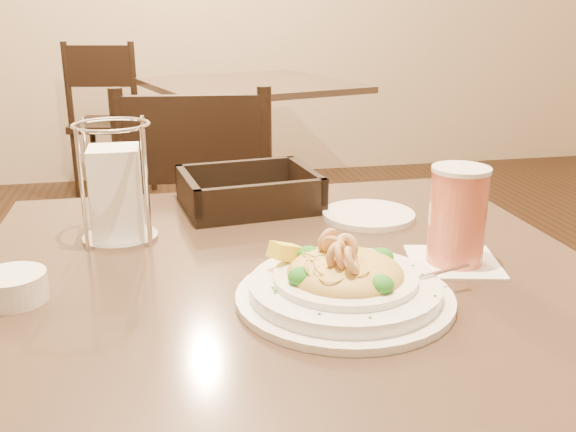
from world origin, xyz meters
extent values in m
cube|color=#4E3B2C|center=(0.00, 0.00, 0.74)|extent=(0.90, 0.90, 0.03)
cylinder|color=black|center=(0.28, 2.33, 0.01)|extent=(0.52, 0.52, 0.03)
cylinder|color=black|center=(0.28, 2.33, 0.38)|extent=(0.12, 0.12, 0.70)
cube|color=#4E3B2C|center=(0.28, 2.33, 0.74)|extent=(1.12, 1.12, 0.03)
cube|color=black|center=(-0.07, 0.95, 0.45)|extent=(0.47, 0.47, 0.04)
cylinder|color=black|center=(0.13, 1.11, 0.21)|extent=(0.04, 0.04, 0.43)
cylinder|color=black|center=(-0.23, 1.15, 0.21)|extent=(0.04, 0.04, 0.43)
cylinder|color=black|center=(0.09, 0.75, 0.21)|extent=(0.04, 0.04, 0.43)
cylinder|color=black|center=(-0.27, 0.79, 0.21)|extent=(0.04, 0.04, 0.43)
cylinder|color=black|center=(0.09, 0.75, 0.70)|extent=(0.04, 0.04, 0.46)
cylinder|color=black|center=(-0.27, 0.79, 0.70)|extent=(0.04, 0.04, 0.46)
cube|color=black|center=(-0.09, 0.77, 0.80)|extent=(0.36, 0.07, 0.22)
cube|color=black|center=(-0.43, 3.04, 0.45)|extent=(0.49, 0.49, 0.04)
cylinder|color=black|center=(-0.22, 3.18, 0.21)|extent=(0.04, 0.04, 0.43)
cylinder|color=black|center=(-0.57, 3.25, 0.21)|extent=(0.04, 0.04, 0.43)
cylinder|color=black|center=(-0.29, 2.83, 0.21)|extent=(0.04, 0.04, 0.43)
cylinder|color=black|center=(-0.64, 2.90, 0.21)|extent=(0.04, 0.04, 0.43)
cylinder|color=black|center=(-0.29, 2.83, 0.70)|extent=(0.04, 0.04, 0.46)
cylinder|color=black|center=(-0.64, 2.90, 0.70)|extent=(0.04, 0.04, 0.46)
cube|color=black|center=(-0.46, 2.87, 0.80)|extent=(0.36, 0.10, 0.22)
cylinder|color=white|center=(0.05, -0.10, 0.76)|extent=(0.28, 0.28, 0.01)
cylinder|color=white|center=(0.05, -0.10, 0.78)|extent=(0.25, 0.25, 0.02)
cylinder|color=white|center=(0.05, -0.10, 0.79)|extent=(0.18, 0.18, 0.01)
ellipsoid|color=gold|center=(0.05, -0.10, 0.80)|extent=(0.15, 0.15, 0.05)
cube|color=yellow|center=(-0.02, -0.04, 0.81)|extent=(0.05, 0.05, 0.03)
cube|color=silver|center=(0.17, -0.11, 0.79)|extent=(0.10, 0.03, 0.01)
cube|color=silver|center=(0.11, -0.11, 0.79)|extent=(0.03, 0.02, 0.00)
torus|color=gold|center=(0.01, -0.12, 0.82)|extent=(0.04, 0.03, 0.03)
torus|color=gold|center=(0.05, -0.09, 0.82)|extent=(0.04, 0.04, 0.01)
torus|color=gold|center=(0.05, -0.14, 0.81)|extent=(0.04, 0.04, 0.02)
torus|color=gold|center=(0.04, -0.11, 0.81)|extent=(0.04, 0.04, 0.02)
torus|color=gold|center=(0.04, -0.08, 0.81)|extent=(0.04, 0.03, 0.02)
torus|color=gold|center=(0.07, -0.07, 0.80)|extent=(0.04, 0.04, 0.02)
torus|color=gold|center=(0.06, -0.08, 0.80)|extent=(0.04, 0.05, 0.02)
torus|color=gold|center=(0.01, -0.09, 0.81)|extent=(0.04, 0.03, 0.02)
torus|color=gold|center=(0.05, -0.10, 0.80)|extent=(0.04, 0.04, 0.03)
torus|color=gold|center=(0.06, -0.11, 0.81)|extent=(0.03, 0.04, 0.03)
torus|color=gold|center=(0.03, -0.07, 0.81)|extent=(0.04, 0.04, 0.01)
torus|color=gold|center=(0.02, -0.07, 0.81)|extent=(0.04, 0.04, 0.02)
torus|color=gold|center=(0.04, -0.11, 0.82)|extent=(0.04, 0.03, 0.02)
torus|color=gold|center=(0.04, -0.10, 0.82)|extent=(0.04, 0.04, 0.03)
torus|color=gold|center=(0.05, -0.10, 0.80)|extent=(0.03, 0.03, 0.02)
torus|color=gold|center=(0.01, -0.11, 0.81)|extent=(0.04, 0.04, 0.03)
torus|color=gold|center=(0.02, -0.14, 0.81)|extent=(0.04, 0.04, 0.01)
torus|color=#E1A76F|center=(0.04, -0.09, 0.83)|extent=(0.04, 0.04, 0.04)
torus|color=#E1A76F|center=(0.03, -0.12, 0.83)|extent=(0.04, 0.03, 0.03)
torus|color=#E1A76F|center=(0.05, -0.10, 0.83)|extent=(0.04, 0.04, 0.04)
torus|color=#E1A76F|center=(0.05, -0.14, 0.83)|extent=(0.04, 0.04, 0.04)
torus|color=#E1A76F|center=(0.05, -0.10, 0.83)|extent=(0.04, 0.04, 0.04)
torus|color=#E1A76F|center=(0.04, -0.12, 0.83)|extent=(0.03, 0.04, 0.04)
torus|color=#E1A76F|center=(0.03, -0.07, 0.83)|extent=(0.04, 0.03, 0.04)
ellipsoid|color=#1B6216|center=(0.11, -0.07, 0.80)|extent=(0.03, 0.03, 0.02)
ellipsoid|color=#1B6216|center=(0.01, -0.05, 0.80)|extent=(0.03, 0.03, 0.02)
ellipsoid|color=#1B6216|center=(-0.01, -0.11, 0.80)|extent=(0.03, 0.03, 0.02)
ellipsoid|color=#1B6216|center=(0.08, -0.16, 0.80)|extent=(0.03, 0.03, 0.02)
cube|color=#266619|center=(-0.01, -0.18, 0.79)|extent=(0.00, 0.00, 0.00)
cube|color=#266619|center=(0.15, -0.10, 0.79)|extent=(0.00, 0.00, 0.00)
cube|color=#266619|center=(-0.04, -0.11, 0.79)|extent=(0.00, 0.00, 0.00)
cube|color=#266619|center=(0.05, -0.20, 0.79)|extent=(0.00, 0.00, 0.00)
cube|color=#266619|center=(-0.04, -0.10, 0.79)|extent=(0.00, 0.00, 0.00)
cube|color=#266619|center=(0.13, -0.04, 0.79)|extent=(0.00, 0.00, 0.00)
cube|color=#266619|center=(-0.04, -0.12, 0.79)|extent=(0.00, 0.00, 0.00)
cube|color=#266619|center=(0.10, 0.00, 0.79)|extent=(0.00, 0.00, 0.00)
cube|color=#266619|center=(0.14, -0.16, 0.79)|extent=(0.00, 0.00, 0.00)
cube|color=#266619|center=(0.15, -0.06, 0.79)|extent=(0.00, 0.00, 0.00)
cube|color=#266619|center=(0.15, -0.07, 0.79)|extent=(0.00, 0.00, 0.00)
cube|color=white|center=(0.24, -0.01, 0.76)|extent=(0.15, 0.15, 0.00)
cylinder|color=#D6674B|center=(0.24, -0.01, 0.83)|extent=(0.08, 0.08, 0.14)
cylinder|color=white|center=(0.24, -0.01, 0.90)|extent=(0.08, 0.08, 0.01)
cube|color=black|center=(-0.01, 0.33, 0.77)|extent=(0.26, 0.23, 0.02)
cube|color=black|center=(0.10, 0.34, 0.80)|extent=(0.04, 0.20, 0.05)
cube|color=black|center=(-0.12, 0.31, 0.80)|extent=(0.04, 0.20, 0.05)
cube|color=black|center=(-0.02, 0.42, 0.80)|extent=(0.24, 0.04, 0.05)
cube|color=black|center=(0.00, 0.24, 0.80)|extent=(0.24, 0.04, 0.05)
cylinder|color=silver|center=(-0.24, 0.20, 0.76)|extent=(0.12, 0.12, 0.01)
torus|color=silver|center=(-0.24, 0.20, 0.94)|extent=(0.12, 0.12, 0.01)
cube|color=white|center=(-0.24, 0.20, 0.84)|extent=(0.09, 0.09, 0.15)
cylinder|color=silver|center=(-0.29, 0.15, 0.86)|extent=(0.01, 0.01, 0.19)
cylinder|color=silver|center=(-0.20, 0.15, 0.86)|extent=(0.01, 0.01, 0.19)
cylinder|color=silver|center=(-0.29, 0.24, 0.86)|extent=(0.01, 0.01, 0.19)
cylinder|color=silver|center=(-0.20, 0.24, 0.86)|extent=(0.01, 0.01, 0.19)
cylinder|color=white|center=(0.19, 0.22, 0.76)|extent=(0.18, 0.18, 0.01)
cylinder|color=white|center=(-0.37, -0.01, 0.78)|extent=(0.10, 0.10, 0.04)
camera|label=1|loc=(-0.17, -0.82, 1.12)|focal=40.00mm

